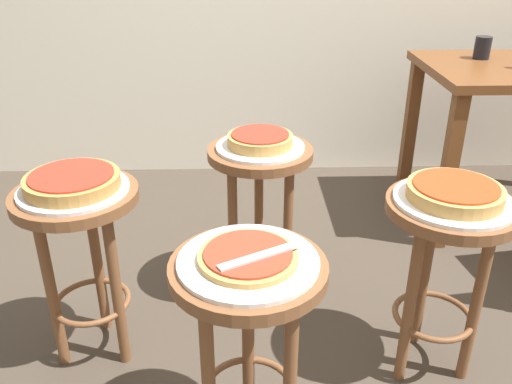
# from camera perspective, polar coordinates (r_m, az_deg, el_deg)

# --- Properties ---
(ground_plane) EXTENTS (6.00, 6.00, 0.00)m
(ground_plane) POSITION_cam_1_polar(r_m,az_deg,el_deg) (2.01, 6.75, -16.05)
(ground_plane) COLOR #42382D
(stool_foreground) EXTENTS (0.39, 0.39, 0.62)m
(stool_foreground) POSITION_cam_1_polar(r_m,az_deg,el_deg) (1.40, -0.79, -12.94)
(stool_foreground) COLOR brown
(stool_foreground) RESTS_ON ground_plane
(serving_plate_foreground) EXTENTS (0.34, 0.34, 0.01)m
(serving_plate_foreground) POSITION_cam_1_polar(r_m,az_deg,el_deg) (1.30, -0.83, -7.35)
(serving_plate_foreground) COLOR silver
(serving_plate_foreground) RESTS_ON stool_foreground
(pizza_foreground) EXTENTS (0.24, 0.24, 0.02)m
(pizza_foreground) POSITION_cam_1_polar(r_m,az_deg,el_deg) (1.29, -0.84, -6.76)
(pizza_foreground) COLOR tan
(pizza_foreground) RESTS_ON serving_plate_foreground
(stool_middle) EXTENTS (0.39, 0.39, 0.62)m
(stool_middle) POSITION_cam_1_polar(r_m,az_deg,el_deg) (1.76, 19.26, -5.62)
(stool_middle) COLOR brown
(stool_middle) RESTS_ON ground_plane
(serving_plate_middle) EXTENTS (0.35, 0.35, 0.01)m
(serving_plate_middle) POSITION_cam_1_polar(r_m,az_deg,el_deg) (1.68, 20.07, -0.86)
(serving_plate_middle) COLOR silver
(serving_plate_middle) RESTS_ON stool_middle
(pizza_middle) EXTENTS (0.28, 0.28, 0.05)m
(pizza_middle) POSITION_cam_1_polar(r_m,az_deg,el_deg) (1.67, 20.22, 0.01)
(pizza_middle) COLOR tan
(pizza_middle) RESTS_ON serving_plate_middle
(stool_leftside) EXTENTS (0.39, 0.39, 0.62)m
(stool_leftside) POSITION_cam_1_polar(r_m,az_deg,el_deg) (1.81, -17.92, -4.42)
(stool_leftside) COLOR brown
(stool_leftside) RESTS_ON ground_plane
(serving_plate_leftside) EXTENTS (0.33, 0.33, 0.01)m
(serving_plate_leftside) POSITION_cam_1_polar(r_m,az_deg,el_deg) (1.74, -18.65, 0.24)
(serving_plate_leftside) COLOR silver
(serving_plate_leftside) RESTS_ON stool_leftside
(pizza_leftside) EXTENTS (0.29, 0.29, 0.05)m
(pizza_leftside) POSITION_cam_1_polar(r_m,az_deg,el_deg) (1.73, -18.78, 1.09)
(pizza_leftside) COLOR #B78442
(pizza_leftside) RESTS_ON serving_plate_leftside
(stool_rear) EXTENTS (0.39, 0.39, 0.62)m
(stool_rear) POSITION_cam_1_polar(r_m,az_deg,el_deg) (2.04, 0.43, 0.48)
(stool_rear) COLOR brown
(stool_rear) RESTS_ON ground_plane
(serving_plate_rear) EXTENTS (0.32, 0.32, 0.01)m
(serving_plate_rear) POSITION_cam_1_polar(r_m,az_deg,el_deg) (1.97, 0.44, 4.77)
(serving_plate_rear) COLOR silver
(serving_plate_rear) RESTS_ON stool_rear
(pizza_rear) EXTENTS (0.24, 0.24, 0.05)m
(pizza_rear) POSITION_cam_1_polar(r_m,az_deg,el_deg) (1.96, 0.45, 5.54)
(pizza_rear) COLOR tan
(pizza_rear) RESTS_ON serving_plate_rear
(cup_far_edge) EXTENTS (0.08, 0.08, 0.10)m
(cup_far_edge) POSITION_cam_1_polar(r_m,az_deg,el_deg) (2.88, 22.74, 13.84)
(cup_far_edge) COLOR black
(cup_far_edge) RESTS_ON dining_table
(pizza_server_knife) EXTENTS (0.21, 0.12, 0.01)m
(pizza_server_knife) POSITION_cam_1_polar(r_m,az_deg,el_deg) (1.27, 0.54, -6.70)
(pizza_server_knife) COLOR silver
(pizza_server_knife) RESTS_ON pizza_foreground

